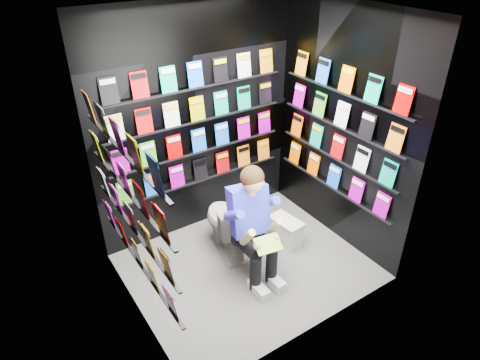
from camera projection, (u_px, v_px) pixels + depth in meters
floor at (247, 266)px, 4.62m from camera, size 2.40×2.40×0.00m
ceiling at (250, 12)px, 3.28m from camera, size 2.40×2.40×0.00m
wall_back at (197, 124)px, 4.66m from camera, size 2.40×0.04×2.60m
wall_front at (323, 213)px, 3.23m from camera, size 2.40×0.04×2.60m
wall_left at (124, 200)px, 3.38m from camera, size 0.04×2.00×2.60m
wall_right at (342, 131)px, 4.52m from camera, size 0.04×2.00×2.60m
comics_back at (198, 125)px, 4.64m from camera, size 2.10×0.06×1.37m
comics_left at (127, 199)px, 3.39m from camera, size 0.06×1.70×1.37m
comics_right at (340, 131)px, 4.50m from camera, size 0.06×1.70×1.37m
toilet at (227, 223)px, 4.67m from camera, size 0.54×0.81×0.73m
longbox at (285, 232)px, 4.91m from camera, size 0.25×0.39×0.28m
longbox_lid at (286, 221)px, 4.83m from camera, size 0.27×0.41×0.03m
reader at (247, 210)px, 4.19m from camera, size 0.63×0.83×1.38m
held_comic at (268, 244)px, 4.04m from camera, size 0.28×0.19×0.11m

